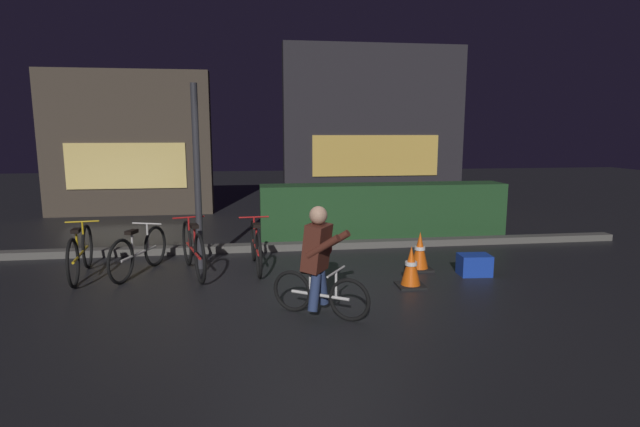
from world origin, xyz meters
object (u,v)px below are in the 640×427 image
street_post (197,178)px  parked_bike_left_mid (139,252)px  blue_crate (474,265)px  parked_bike_center_right (256,246)px  parked_bike_leftmost (81,253)px  traffic_cone_near (411,267)px  parked_bike_center_left (193,249)px  traffic_cone_far (420,252)px  cyclist (319,261)px

street_post → parked_bike_left_mid: size_ratio=1.85×
blue_crate → parked_bike_center_right: bearing=166.1°
parked_bike_leftmost → parked_bike_left_mid: (0.79, 0.03, -0.02)m
parked_bike_left_mid → traffic_cone_near: 3.86m
parked_bike_left_mid → traffic_cone_near: (3.70, -1.10, -0.06)m
traffic_cone_near → blue_crate: bearing=20.3°
parked_bike_leftmost → parked_bike_center_left: (1.56, -0.05, 0.01)m
street_post → parked_bike_center_right: bearing=-9.0°
street_post → parked_bike_left_mid: (-0.84, -0.20, -1.04)m
parked_bike_center_right → blue_crate: size_ratio=3.72×
parked_bike_leftmost → blue_crate: bearing=-103.9°
street_post → traffic_cone_far: 3.47m
parked_bike_center_left → traffic_cone_near: (2.93, -1.02, -0.09)m
parked_bike_left_mid → cyclist: 3.07m
parked_bike_center_left → traffic_cone_near: size_ratio=3.03×
parked_bike_left_mid → parked_bike_leftmost: bearing=110.6°
parked_bike_leftmost → cyclist: size_ratio=1.33×
parked_bike_left_mid → cyclist: (2.35, -1.96, 0.30)m
parked_bike_left_mid → traffic_cone_near: size_ratio=2.67×
traffic_cone_near → cyclist: 1.64m
street_post → traffic_cone_far: bearing=-9.3°
traffic_cone_far → parked_bike_leftmost: bearing=176.5°
traffic_cone_near → traffic_cone_far: size_ratio=0.96×
parked_bike_left_mid → traffic_cone_far: bearing=-76.4°
parked_bike_left_mid → blue_crate: (4.78, -0.70, -0.18)m
street_post → parked_bike_leftmost: street_post is taller
traffic_cone_far → parked_bike_center_right: bearing=170.6°
parked_bike_center_left → parked_bike_center_right: (0.90, 0.15, -0.02)m
parked_bike_center_right → parked_bike_left_mid: bearing=88.2°
traffic_cone_far → cyclist: cyclist is taller
street_post → parked_bike_center_right: (0.83, -0.13, -1.02)m
parked_bike_center_left → blue_crate: 4.07m
street_post → traffic_cone_near: size_ratio=4.93×
parked_bike_center_left → blue_crate: size_ratio=3.82×
parked_bike_left_mid → blue_crate: 4.84m
traffic_cone_near → blue_crate: 1.16m
street_post → cyclist: 2.73m
parked_bike_center_left → traffic_cone_far: parked_bike_center_left is taller
traffic_cone_near → parked_bike_center_left: bearing=160.8°
parked_bike_leftmost → parked_bike_left_mid: parked_bike_leftmost is taller
parked_bike_leftmost → blue_crate: size_ratio=3.75×
parked_bike_center_right → traffic_cone_far: bearing=-103.5°
traffic_cone_near → parked_bike_center_right: bearing=150.1°
parked_bike_center_left → parked_bike_center_right: size_ratio=1.03×
parked_bike_center_right → cyclist: (0.68, -2.02, 0.29)m
traffic_cone_near → cyclist: size_ratio=0.45×
traffic_cone_near → blue_crate: (1.08, 0.40, -0.12)m
parked_bike_center_left → traffic_cone_near: parked_bike_center_left is taller
parked_bike_center_right → traffic_cone_far: (2.42, -0.40, -0.06)m
parked_bike_leftmost → parked_bike_center_left: 1.56m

